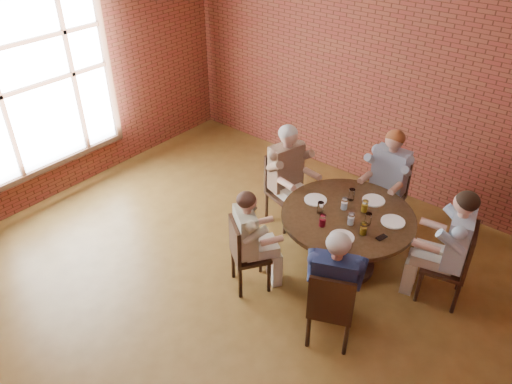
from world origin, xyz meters
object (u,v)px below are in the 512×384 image
Objects in this scene: diner_b at (386,181)px; chair_c at (284,185)px; chair_e at (331,306)px; diner_a at (449,247)px; dining_table at (346,230)px; diner_e at (334,288)px; smartphone at (381,237)px; chair_b at (388,189)px; chair_d at (244,252)px; chair_a at (455,262)px; diner_c at (289,177)px; diner_d at (251,241)px.

chair_c is at bearing -149.92° from diner_b.
chair_e is (0.51, -2.06, -0.17)m from diner_b.
chair_c is at bearing -64.97° from chair_e.
diner_a is 2.18m from chair_c.
diner_b is (-0.03, 0.99, 0.15)m from dining_table.
diner_e is 0.86m from smartphone.
chair_b is 1.02× the size of chair_e.
chair_a is at bearing -110.93° from chair_d.
diner_d is (0.39, -1.21, -0.07)m from diner_c.
chair_a is 0.70× the size of diner_a.
chair_c is (-2.27, 0.04, 0.00)m from chair_a.
dining_table is 0.55m from smartphone.
dining_table is 1.13m from diner_d.
diner_b is 1.41× the size of chair_c.
chair_a is at bearing -140.62° from chair_e.
diner_d is (-0.64, -0.93, 0.10)m from dining_table.
diner_c is at bearing -179.79° from smartphone.
chair_d is (-1.83, -1.26, -0.03)m from chair_a.
diner_e reaches higher than smartphone.
diner_e reaches higher than chair_d.
chair_c is at bearing -146.57° from chair_b.
diner_e is (-0.03, 0.08, 0.16)m from chair_e.
diner_a is 1.03× the size of diner_e.
chair_c is at bearing -179.79° from smartphone.
chair_c is 1.67m from smartphone.
diner_b reaches higher than diner_e.
diner_b reaches higher than chair_c.
chair_e is at bearing -152.89° from diner_d.
smartphone is at bearing -15.75° from dining_table.
diner_d is (-0.60, -1.91, -0.06)m from diner_b.
chair_b is 1.34m from smartphone.
chair_a is 0.72× the size of diner_e.
chair_d is 1.46m from smartphone.
diner_d is (0.04, 0.06, 0.14)m from chair_d.
chair_d is 0.71× the size of diner_d.
chair_d is (-0.64, -2.06, -0.03)m from chair_b.
diner_c is (-0.99, -0.79, 0.17)m from chair_b.
chair_d is at bearing -145.72° from chair_c.
diner_e is (0.48, -1.98, -0.01)m from diner_b.
diner_a is at bearing -110.05° from chair_d.
chair_b is at bearing 91.96° from dining_table.
chair_b is 1.32m from chair_c.
diner_c reaches higher than chair_d.
chair_c is at bearing -34.27° from diner_d.
diner_b is at bearing 130.31° from smartphone.
chair_d is (-0.64, -1.98, -0.19)m from diner_b.
chair_c is (-1.08, -0.68, -0.16)m from diner_b.
chair_b is 0.99× the size of chair_c.
chair_a is 1.46m from diner_e.
chair_d is 1.13m from diner_e.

